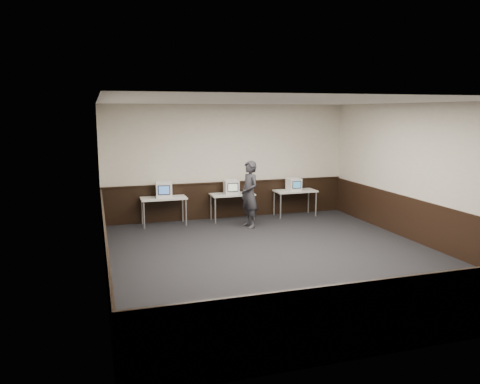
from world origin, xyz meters
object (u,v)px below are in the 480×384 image
object	(u,v)px
desk_center	(232,196)
desk_right	(295,193)
person	(250,194)
desk_left	(164,200)
emac_right	(294,184)
emac_left	(164,190)
emac_center	(231,187)

from	to	relation	value
desk_center	desk_right	bearing A→B (deg)	0.00
person	desk_right	bearing A→B (deg)	107.41
desk_left	emac_right	world-z (taller)	emac_right
desk_left	emac_right	bearing A→B (deg)	-0.71
desk_left	emac_left	size ratio (longest dim) A/B	2.43
emac_center	desk_left	bearing A→B (deg)	-176.15
desk_center	emac_right	bearing A→B (deg)	-1.44
desk_center	emac_center	xyz separation A→B (m)	(-0.03, -0.03, 0.27)
desk_right	emac_center	bearing A→B (deg)	-179.09
desk_center	emac_right	distance (m)	1.85
desk_left	person	world-z (taller)	person
person	desk_center	bearing A→B (deg)	-177.63
desk_center	desk_right	size ratio (longest dim) A/B	1.00
desk_center	emac_center	size ratio (longest dim) A/B	2.69
desk_left	emac_left	world-z (taller)	emac_left
desk_right	desk_left	bearing A→B (deg)	180.00
desk_right	emac_left	size ratio (longest dim) A/B	2.43
desk_right	emac_left	xyz separation A→B (m)	(-3.78, 0.01, 0.28)
emac_left	emac_center	size ratio (longest dim) A/B	1.11
desk_left	person	distance (m)	2.30
desk_left	desk_center	distance (m)	1.90
desk_right	emac_right	size ratio (longest dim) A/B	2.98
desk_center	desk_left	bearing A→B (deg)	180.00
person	emac_left	bearing A→B (deg)	-124.14
person	desk_left	bearing A→B (deg)	-123.71
desk_center	emac_right	size ratio (longest dim) A/B	2.98
desk_left	desk_center	bearing A→B (deg)	0.00
desk_right	person	distance (m)	1.93
desk_center	emac_center	distance (m)	0.27
emac_right	desk_center	bearing A→B (deg)	175.91
emac_right	emac_left	bearing A→B (deg)	176.47
desk_center	person	bearing A→B (deg)	-77.05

